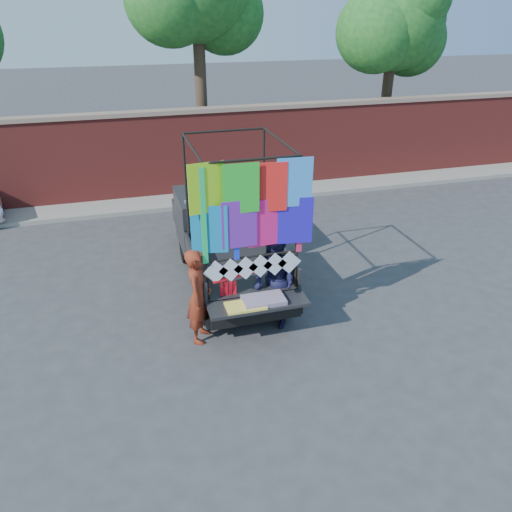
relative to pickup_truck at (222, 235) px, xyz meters
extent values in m
plane|color=#38383A|center=(-0.23, -1.90, -0.81)|extent=(90.00, 90.00, 0.00)
cube|color=maroon|center=(-0.23, 5.10, 0.44)|extent=(30.00, 0.35, 2.50)
cube|color=#886F5F|center=(-0.23, 5.10, 1.74)|extent=(30.00, 0.45, 0.12)
cube|color=gray|center=(-0.23, 4.40, -0.75)|extent=(30.00, 1.20, 0.12)
cylinder|color=#38281C|center=(0.77, 6.30, 1.92)|extent=(0.36, 0.36, 5.46)
sphere|color=#17531F|center=(1.67, 6.70, 4.26)|extent=(2.40, 2.40, 2.40)
cylinder|color=#38281C|center=(7.27, 6.30, 1.46)|extent=(0.36, 0.36, 4.55)
sphere|color=#17531F|center=(7.27, 6.30, 4.06)|extent=(3.20, 3.20, 3.20)
sphere|color=#17531F|center=(8.17, 6.70, 3.41)|extent=(2.40, 2.40, 2.40)
sphere|color=#17531F|center=(6.47, 6.00, 3.74)|extent=(2.60, 2.60, 2.60)
cylinder|color=black|center=(-0.75, 0.57, -0.50)|extent=(0.21, 0.63, 0.63)
cylinder|color=black|center=(-0.75, -2.02, -0.50)|extent=(0.21, 0.63, 0.63)
cylinder|color=black|center=(0.75, 0.57, -0.50)|extent=(0.21, 0.63, 0.63)
cylinder|color=black|center=(0.75, -2.02, -0.50)|extent=(0.21, 0.63, 0.63)
cube|color=black|center=(0.00, -0.77, -0.33)|extent=(1.63, 4.03, 0.29)
cube|color=black|center=(0.00, -1.49, -0.06)|extent=(1.73, 2.21, 0.10)
cube|color=black|center=(-0.84, -1.49, 0.15)|extent=(0.06, 2.21, 0.43)
cube|color=black|center=(0.84, -1.49, 0.15)|extent=(0.06, 2.21, 0.43)
cube|color=black|center=(0.00, -0.40, 0.15)|extent=(1.73, 0.06, 0.43)
cube|color=black|center=(0.00, 0.53, 0.20)|extent=(1.73, 1.54, 1.20)
cube|color=#8C9EAD|center=(0.00, 0.09, 0.58)|extent=(1.54, 0.06, 0.53)
cube|color=#8C9EAD|center=(0.00, 1.25, 0.39)|extent=(1.54, 0.10, 0.67)
cube|color=black|center=(0.00, 1.58, -0.04)|extent=(1.68, 0.86, 0.53)
cube|color=black|center=(0.00, -2.83, -0.04)|extent=(1.73, 0.53, 0.06)
cube|color=black|center=(0.00, -2.61, -0.41)|extent=(1.78, 0.14, 0.17)
cylinder|color=black|center=(-0.79, -2.50, 1.18)|extent=(0.05, 0.05, 2.40)
cylinder|color=black|center=(-0.79, -0.48, 1.18)|extent=(0.05, 0.05, 2.40)
cylinder|color=black|center=(0.79, -2.50, 1.18)|extent=(0.05, 0.05, 2.40)
cylinder|color=black|center=(0.79, -0.48, 1.18)|extent=(0.05, 0.05, 2.40)
cylinder|color=black|center=(0.00, -2.50, 2.38)|extent=(1.63, 0.04, 0.04)
cylinder|color=black|center=(0.00, -0.48, 2.38)|extent=(1.63, 0.04, 0.04)
cylinder|color=black|center=(-0.79, -1.49, 2.38)|extent=(0.04, 2.06, 0.04)
cylinder|color=black|center=(0.79, -1.49, 2.38)|extent=(0.04, 2.06, 0.04)
cylinder|color=black|center=(0.00, -2.50, 0.70)|extent=(1.63, 0.04, 0.04)
cube|color=#ABF81A|center=(-0.72, -2.52, 1.95)|extent=(0.60, 0.01, 0.82)
cube|color=green|center=(-0.24, -2.55, 1.95)|extent=(0.60, 0.01, 0.82)
cube|color=red|center=(0.24, -2.52, 1.95)|extent=(0.60, 0.01, 0.82)
cube|color=#3594FF|center=(0.72, -2.55, 1.95)|extent=(0.60, 0.01, 0.82)
cube|color=#0D7ABF|center=(-0.72, -2.52, 1.33)|extent=(0.60, 0.01, 0.82)
cube|color=purple|center=(-0.24, -2.55, 1.33)|extent=(0.60, 0.01, 0.82)
cube|color=#FD1C79|center=(0.24, -2.52, 1.33)|extent=(0.60, 0.01, 0.82)
cube|color=#2316CB|center=(0.72, -2.55, 1.33)|extent=(0.60, 0.01, 0.82)
cube|color=#19CE63|center=(-0.82, -2.54, 1.52)|extent=(0.10, 0.01, 1.63)
cube|color=#F8295A|center=(0.82, -2.54, 1.52)|extent=(0.10, 0.01, 1.63)
cube|color=#1A39F0|center=(-0.29, -2.54, 1.52)|extent=(0.10, 0.01, 1.63)
cube|color=silver|center=(-0.65, -2.53, 0.51)|extent=(0.43, 0.01, 0.43)
cube|color=silver|center=(-0.39, -2.53, 0.51)|extent=(0.43, 0.01, 0.43)
cube|color=silver|center=(-0.13, -2.53, 0.51)|extent=(0.43, 0.01, 0.43)
cube|color=silver|center=(0.13, -2.53, 0.51)|extent=(0.43, 0.01, 0.43)
cube|color=silver|center=(0.39, -2.53, 0.51)|extent=(0.43, 0.01, 0.43)
cube|color=silver|center=(0.65, -2.53, 0.51)|extent=(0.43, 0.01, 0.43)
cube|color=#EE3437|center=(0.10, -2.83, 0.02)|extent=(0.72, 0.43, 0.08)
cube|color=#F8E14E|center=(-0.24, -2.90, 0.00)|extent=(0.67, 0.38, 0.04)
imported|color=maroon|center=(-0.95, -2.47, 0.07)|extent=(0.65, 0.76, 1.75)
imported|color=#151434|center=(0.43, -2.39, 0.10)|extent=(0.99, 1.09, 1.83)
cube|color=#FA0D1F|center=(-0.26, -2.43, 0.33)|extent=(0.91, 0.25, 0.04)
cube|color=#FA0D1F|center=(-0.55, -2.45, 0.04)|extent=(0.06, 0.02, 0.53)
cube|color=#FA0D1F|center=(-0.47, -2.45, 0.02)|extent=(0.06, 0.02, 0.53)
cube|color=#FA0D1F|center=(-0.39, -2.45, 0.00)|extent=(0.06, 0.02, 0.53)
cube|color=#FA0D1F|center=(-0.32, -2.45, -0.02)|extent=(0.06, 0.02, 0.53)
camera|label=1|loc=(-2.00, -9.75, 4.53)|focal=35.00mm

